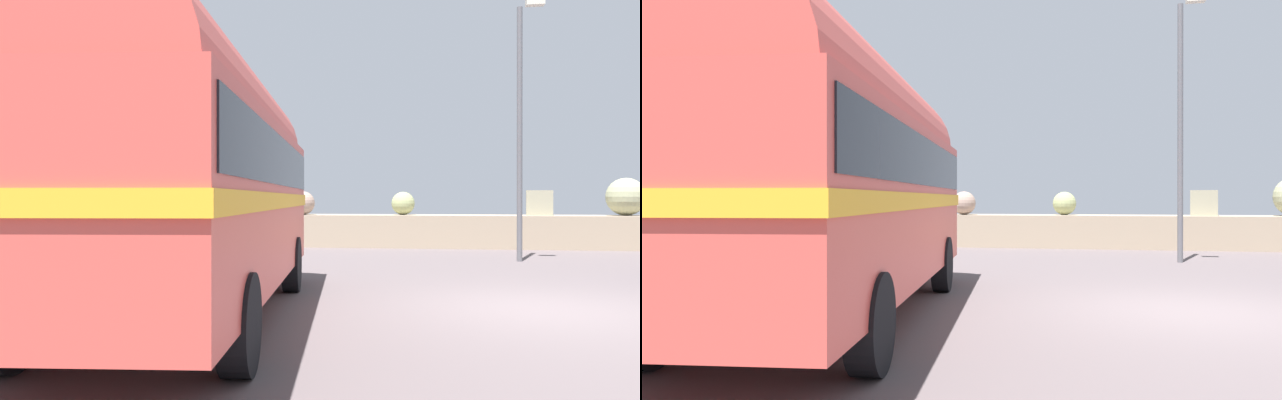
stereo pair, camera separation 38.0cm
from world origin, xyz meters
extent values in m
cube|color=#594E50|center=(0.00, 0.00, 0.01)|extent=(32.00, 26.00, 0.02)
cube|color=tan|center=(0.00, 11.80, 0.55)|extent=(31.36, 1.80, 1.10)
sphere|color=tan|center=(-12.36, 11.86, 1.74)|extent=(1.28, 1.28, 1.28)
cube|color=#9C9677|center=(-8.66, 11.27, 1.48)|extent=(1.00, 0.97, 0.76)
sphere|color=gray|center=(-5.48, 11.42, 1.50)|extent=(0.80, 0.80, 0.80)
sphere|color=#969F6A|center=(-2.10, 11.70, 1.49)|extent=(0.78, 0.78, 0.78)
cube|color=gray|center=(2.33, 11.63, 1.51)|extent=(0.92, 0.78, 0.82)
cylinder|color=black|center=(-6.17, 1.01, 0.50)|extent=(0.37, 0.98, 0.96)
cylinder|color=black|center=(-3.97, 1.21, 0.50)|extent=(0.37, 0.98, 0.96)
cylinder|color=black|center=(-5.69, -4.18, 0.50)|extent=(0.37, 0.98, 0.96)
cylinder|color=black|center=(-3.49, -3.97, 0.50)|extent=(0.37, 0.98, 0.96)
cube|color=#CB4941|center=(-4.83, -1.48, 1.57)|extent=(3.17, 8.59, 2.10)
cylinder|color=#CB4941|center=(-4.83, -1.48, 2.62)|extent=(2.94, 8.23, 2.20)
cube|color=gold|center=(-4.83, -1.48, 1.63)|extent=(3.22, 8.67, 0.20)
cube|color=black|center=(-4.83, -1.48, 2.15)|extent=(3.17, 8.26, 0.64)
cube|color=silver|center=(-5.23, 2.77, 0.70)|extent=(2.29, 0.37, 0.28)
cylinder|color=black|center=(-9.00, 1.83, 0.50)|extent=(0.35, 0.98, 0.96)
cube|color=silver|center=(-9.97, 3.58, 0.70)|extent=(2.29, 0.34, 0.28)
cylinder|color=#5B5B60|center=(0.93, 7.19, 3.32)|extent=(0.14, 0.14, 6.64)
camera|label=1|loc=(-1.97, -9.49, 1.66)|focal=34.83mm
camera|label=2|loc=(-1.60, -9.42, 1.66)|focal=34.83mm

